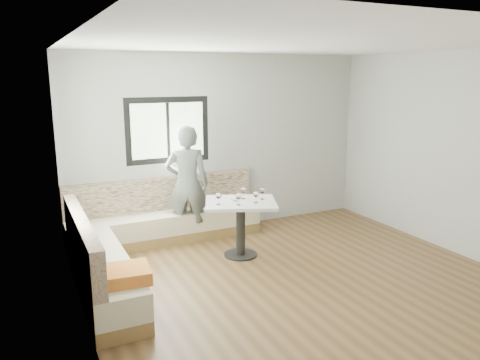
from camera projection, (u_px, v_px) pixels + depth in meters
name	position (u px, v px, depth m)	size (l,w,h in m)	color
room	(301.00, 170.00, 5.33)	(5.01, 5.01, 2.81)	brown
banquette	(141.00, 238.00, 6.27)	(2.90, 2.80, 0.95)	olive
table	(241.00, 215.00, 6.42)	(1.16, 1.05, 0.78)	black
person	(187.00, 184.00, 6.94)	(0.64, 0.42, 1.76)	#555B58
olive_ramekin	(233.00, 199.00, 6.40)	(0.10, 0.10, 0.04)	white
wine_glass_a	(218.00, 196.00, 6.19)	(0.07, 0.07, 0.17)	white
wine_glass_b	(239.00, 196.00, 6.17)	(0.07, 0.07, 0.17)	white
wine_glass_c	(256.00, 195.00, 6.27)	(0.07, 0.07, 0.17)	white
wine_glass_d	(243.00, 191.00, 6.49)	(0.07, 0.07, 0.17)	white
wine_glass_e	(262.00, 191.00, 6.46)	(0.07, 0.07, 0.17)	white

